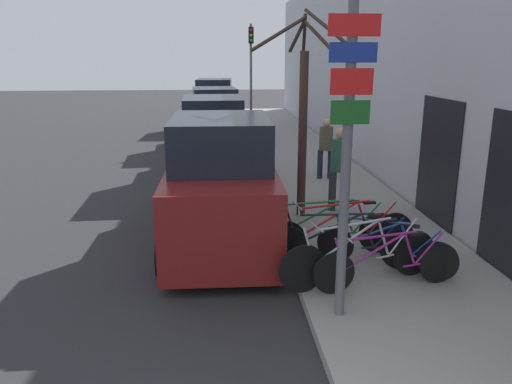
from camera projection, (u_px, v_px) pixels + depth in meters
ground_plane at (223, 185)px, 13.62m from camera, size 80.00×80.00×0.00m
sidewalk_curb at (300, 160)px, 16.50m from camera, size 3.20×32.00×0.15m
building_facade at (358, 61)px, 15.72m from camera, size 0.23×32.00×6.50m
signpost at (347, 155)px, 5.93m from camera, size 0.59×0.14×3.84m
bicycle_0 at (388, 264)px, 7.12m from camera, size 2.23×0.48×0.85m
bicycle_1 at (361, 257)px, 7.26m from camera, size 2.47×0.71×0.98m
bicycle_2 at (384, 249)px, 7.71m from camera, size 1.89×1.16×0.84m
bicycle_3 at (344, 244)px, 7.81m from camera, size 2.44×0.52×0.92m
bicycle_4 at (341, 234)px, 8.21m from camera, size 2.59×0.56×0.97m
bicycle_5 at (325, 231)px, 8.34m from camera, size 2.54×0.44×0.96m
parked_car_0 at (221, 188)px, 9.06m from camera, size 2.12×4.50×2.38m
parked_car_1 at (213, 143)px, 14.04m from camera, size 2.07×4.49×2.31m
parked_car_2 at (215, 121)px, 18.92m from camera, size 2.17×4.29×2.26m
parked_car_3 at (215, 106)px, 23.89m from camera, size 2.16×4.35×2.36m
pedestrian_near at (340, 163)px, 10.64m from camera, size 0.46×0.40×1.78m
pedestrian_far at (326, 145)px, 13.44m from camera, size 0.42×0.36×1.62m
street_tree at (303, 115)px, 10.03m from camera, size 1.85×2.03×4.13m
traffic_light at (251, 65)px, 20.39m from camera, size 0.20×0.30×4.50m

